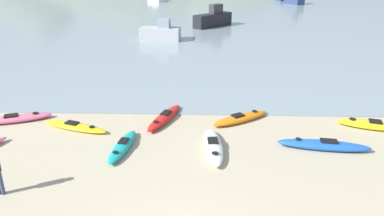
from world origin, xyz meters
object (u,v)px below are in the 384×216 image
object	(u,v)px
kayak_on_sand_8	(371,125)
moored_boat_0	(161,33)
kayak_on_sand_3	(123,146)
kayak_on_sand_0	(75,126)
kayak_on_sand_2	(165,117)
kayak_on_sand_5	(240,118)
kayak_on_sand_4	(324,145)
moored_boat_3	(213,19)
kayak_on_sand_9	(15,119)
kayak_on_sand_6	(213,146)

from	to	relation	value
kayak_on_sand_8	moored_boat_0	world-z (taller)	moored_boat_0
kayak_on_sand_3	kayak_on_sand_0	bearing A→B (deg)	144.04
kayak_on_sand_2	kayak_on_sand_5	world-z (taller)	kayak_on_sand_5
kayak_on_sand_0	kayak_on_sand_8	world-z (taller)	kayak_on_sand_8
kayak_on_sand_4	moored_boat_0	distance (m)	21.73
moored_boat_3	kayak_on_sand_0	bearing A→B (deg)	-103.99
moored_boat_3	kayak_on_sand_3	bearing A→B (deg)	-98.29
kayak_on_sand_4	kayak_on_sand_9	distance (m)	13.27
kayak_on_sand_9	moored_boat_3	world-z (taller)	moored_boat_3
kayak_on_sand_0	kayak_on_sand_5	bearing A→B (deg)	8.36
kayak_on_sand_6	moored_boat_0	size ratio (longest dim) A/B	0.86
kayak_on_sand_4	moored_boat_3	xyz separation A→B (m)	(-3.71, 27.27, 0.68)
moored_boat_0	kayak_on_sand_6	bearing A→B (deg)	-78.16
kayak_on_sand_2	kayak_on_sand_3	world-z (taller)	kayak_on_sand_2
kayak_on_sand_0	moored_boat_0	bearing A→B (deg)	84.89
kayak_on_sand_8	moored_boat_0	xyz separation A→B (m)	(-11.11, 17.98, 0.55)
kayak_on_sand_3	kayak_on_sand_4	world-z (taller)	kayak_on_sand_4
kayak_on_sand_4	kayak_on_sand_8	xyz separation A→B (m)	(2.63, 2.02, -0.02)
kayak_on_sand_4	kayak_on_sand_2	bearing A→B (deg)	158.40
kayak_on_sand_4	kayak_on_sand_5	size ratio (longest dim) A/B	1.24
moored_boat_0	kayak_on_sand_5	bearing A→B (deg)	-72.47
kayak_on_sand_3	moored_boat_0	world-z (taller)	moored_boat_0
kayak_on_sand_2	moored_boat_0	xyz separation A→B (m)	(-2.10, 17.47, 0.55)
kayak_on_sand_5	kayak_on_sand_3	bearing A→B (deg)	-149.47
kayak_on_sand_6	kayak_on_sand_8	bearing A→B (deg)	17.87
kayak_on_sand_2	kayak_on_sand_4	distance (m)	6.87
kayak_on_sand_8	kayak_on_sand_9	bearing A→B (deg)	179.32
moored_boat_0	kayak_on_sand_9	bearing A→B (deg)	-104.51
kayak_on_sand_4	kayak_on_sand_5	bearing A→B (deg)	139.34
kayak_on_sand_0	kayak_on_sand_6	xyz separation A→B (m)	(5.89, -1.70, 0.03)
kayak_on_sand_5	kayak_on_sand_6	distance (m)	3.03
kayak_on_sand_0	moored_boat_0	xyz separation A→B (m)	(1.65, 18.49, 0.58)
moored_boat_0	moored_boat_3	size ratio (longest dim) A/B	0.85
kayak_on_sand_3	moored_boat_3	xyz separation A→B (m)	(4.01, 27.52, 0.71)
kayak_on_sand_2	kayak_on_sand_5	size ratio (longest dim) A/B	1.13
kayak_on_sand_0	kayak_on_sand_3	world-z (taller)	kayak_on_sand_3
kayak_on_sand_2	kayak_on_sand_4	xyz separation A→B (m)	(6.39, -2.53, 0.02)
kayak_on_sand_3	kayak_on_sand_6	size ratio (longest dim) A/B	0.92
kayak_on_sand_5	moored_boat_0	bearing A→B (deg)	107.53
kayak_on_sand_5	kayak_on_sand_0	bearing A→B (deg)	-171.64
kayak_on_sand_6	moored_boat_3	size ratio (longest dim) A/B	0.72
kayak_on_sand_2	kayak_on_sand_3	bearing A→B (deg)	-115.73
kayak_on_sand_2	kayak_on_sand_3	distance (m)	3.08
moored_boat_3	moored_boat_0	bearing A→B (deg)	-123.24
kayak_on_sand_3	kayak_on_sand_5	xyz separation A→B (m)	(4.75, 2.80, 0.02)
kayak_on_sand_2	kayak_on_sand_3	size ratio (longest dim) A/B	1.14
kayak_on_sand_5	moored_boat_0	xyz separation A→B (m)	(-5.51, 17.44, 0.55)
kayak_on_sand_4	moored_boat_3	world-z (taller)	moored_boat_3
kayak_on_sand_0	kayak_on_sand_2	xyz separation A→B (m)	(3.75, 1.03, 0.03)
kayak_on_sand_3	kayak_on_sand_9	world-z (taller)	kayak_on_sand_9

